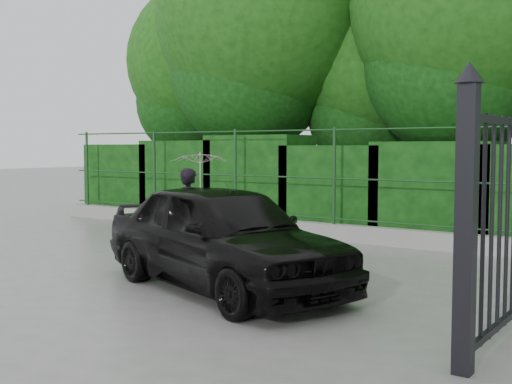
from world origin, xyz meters
The scene contains 8 objects.
ground centered at (0.00, 0.00, 0.00)m, with size 80.00×80.00×0.00m, color gray.
kerb centered at (0.00, 4.50, 0.15)m, with size 14.00×0.25×0.30m, color #9E9E99.
fence centered at (0.22, 4.50, 1.20)m, with size 14.13×0.06×1.80m.
hedge centered at (0.06, 5.50, 0.94)m, with size 14.20×1.20×2.04m.
trees centered at (1.14, 7.74, 4.62)m, with size 17.10×6.15×8.08m.
gate centered at (4.60, -0.72, 1.19)m, with size 0.22×2.33×2.36m.
woman centered at (-0.25, 1.35, 1.10)m, with size 0.89×0.88×1.67m.
car centered at (1.30, 0.04, 0.66)m, with size 1.55×3.85×1.31m, color black.
Camera 1 is at (6.08, -6.01, 1.73)m, focal length 45.00 mm.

